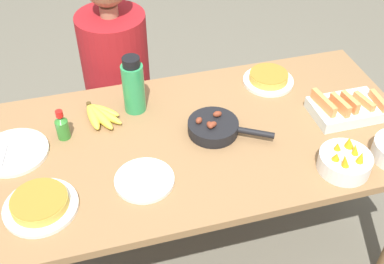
# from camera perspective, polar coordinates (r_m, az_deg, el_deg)

# --- Properties ---
(ground_plane) EXTENTS (14.00, 14.00, 0.00)m
(ground_plane) POSITION_cam_1_polar(r_m,az_deg,el_deg) (2.49, 0.00, -13.84)
(ground_plane) COLOR #666051
(dining_table) EXTENTS (1.80, 0.86, 0.76)m
(dining_table) POSITION_cam_1_polar(r_m,az_deg,el_deg) (1.97, 0.00, -2.77)
(dining_table) COLOR olive
(dining_table) RESTS_ON ground_plane
(banana_bunch) EXTENTS (0.15, 0.20, 0.04)m
(banana_bunch) POSITION_cam_1_polar(r_m,az_deg,el_deg) (2.02, -10.90, 2.03)
(banana_bunch) COLOR gold
(banana_bunch) RESTS_ON dining_table
(melon_tray) EXTENTS (0.29, 0.19, 0.10)m
(melon_tray) POSITION_cam_1_polar(r_m,az_deg,el_deg) (2.10, 17.83, 2.70)
(melon_tray) COLOR silver
(melon_tray) RESTS_ON dining_table
(skillet) EXTENTS (0.32, 0.24, 0.08)m
(skillet) POSITION_cam_1_polar(r_m,az_deg,el_deg) (1.91, 2.68, 0.56)
(skillet) COLOR black
(skillet) RESTS_ON dining_table
(frittata_plate_center) EXTENTS (0.23, 0.23, 0.05)m
(frittata_plate_center) POSITION_cam_1_polar(r_m,az_deg,el_deg) (2.21, 9.06, 6.28)
(frittata_plate_center) COLOR silver
(frittata_plate_center) RESTS_ON dining_table
(frittata_plate_side) EXTENTS (0.25, 0.25, 0.05)m
(frittata_plate_side) POSITION_cam_1_polar(r_m,az_deg,el_deg) (1.72, -17.56, -8.15)
(frittata_plate_side) COLOR silver
(frittata_plate_side) RESTS_ON dining_table
(empty_plate_near_front) EXTENTS (0.22, 0.22, 0.02)m
(empty_plate_near_front) POSITION_cam_1_polar(r_m,az_deg,el_deg) (1.74, -5.65, -5.70)
(empty_plate_near_front) COLOR silver
(empty_plate_near_front) RESTS_ON dining_table
(empty_plate_far_left) EXTENTS (0.26, 0.26, 0.02)m
(empty_plate_far_left) POSITION_cam_1_polar(r_m,az_deg,el_deg) (1.96, -20.36, -2.25)
(empty_plate_far_left) COLOR silver
(empty_plate_far_left) RESTS_ON dining_table
(fruit_bowl_mango) EXTENTS (0.19, 0.19, 0.12)m
(fruit_bowl_mango) POSITION_cam_1_polar(r_m,az_deg,el_deg) (1.84, 17.65, -3.31)
(fruit_bowl_mango) COLOR silver
(fruit_bowl_mango) RESTS_ON dining_table
(water_bottle) EXTENTS (0.09, 0.09, 0.25)m
(water_bottle) POSITION_cam_1_polar(r_m,az_deg,el_deg) (1.99, -6.97, 5.46)
(water_bottle) COLOR #2D9351
(water_bottle) RESTS_ON dining_table
(hot_sauce_bottle) EXTENTS (0.05, 0.05, 0.13)m
(hot_sauce_bottle) POSITION_cam_1_polar(r_m,az_deg,el_deg) (1.94, -15.15, 0.69)
(hot_sauce_bottle) COLOR #337F2D
(hot_sauce_bottle) RESTS_ON dining_table
(person_figure) EXTENTS (0.36, 0.36, 1.23)m
(person_figure) POSITION_cam_1_polar(r_m,az_deg,el_deg) (2.55, -8.55, 3.90)
(person_figure) COLOR black
(person_figure) RESTS_ON ground_plane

